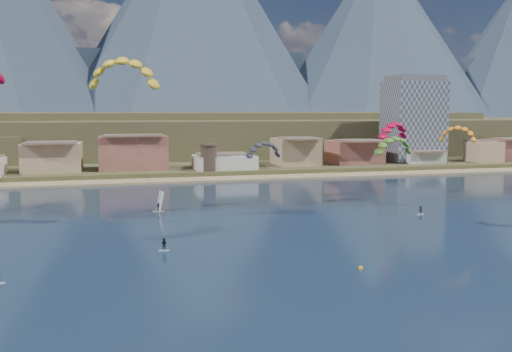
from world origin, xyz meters
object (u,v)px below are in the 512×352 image
Objects in this scene: watchtower at (209,157)px; kitesurfer_yellow at (124,69)px; windsurfer at (159,205)px; apartment_tower at (413,119)px; kitesurfer_green at (394,143)px; buoy at (361,268)px.

kitesurfer_yellow is at bearing -109.53° from watchtower.
watchtower reaches higher than windsurfer.
apartment_tower is 7.43× the size of windsurfer.
apartment_tower is at bearing 9.93° from watchtower.
kitesurfer_green is 4.35× the size of windsurfer.
kitesurfer_yellow is 52.05× the size of buoy.
windsurfer is at bearing 69.30° from kitesurfer_yellow.
apartment_tower is at bearing 57.64° from buoy.
windsurfer is (-19.95, -57.39, -5.00)m from watchtower.
buoy is (30.09, -31.64, -28.20)m from kitesurfer_yellow.
apartment_tower is at bearing 39.91° from kitesurfer_yellow.
watchtower is 107.13m from buoy.
windsurfer is 6.83× the size of buoy.
watchtower is 60.97m from windsurfer.
kitesurfer_green is 57.28m from buoy.
kitesurfer_yellow is 51.98m from buoy.
windsurfer is 54.74m from buoy.
kitesurfer_green is at bearing -2.58° from windsurfer.
watchtower is at bearing 118.87° from kitesurfer_green.
apartment_tower is 82.02m from watchtower.
apartment_tower is 123.93m from windsurfer.
apartment_tower is 1.71× the size of kitesurfer_green.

